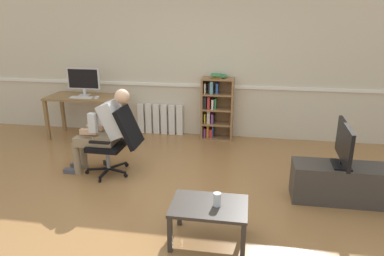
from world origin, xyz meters
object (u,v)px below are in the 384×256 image
object	(u,v)px
computer_desk	(85,102)
computer_mouse	(97,97)
bookshelf	(215,108)
office_chair	(117,139)
person_seated	(104,129)
coffee_table	(209,210)
tv_stand	(338,183)
drinking_glass	(217,199)
imac_monitor	(83,80)
tv_screen	(344,144)
radiator	(160,119)
keyboard	(82,97)

from	to	relation	value
computer_desk	computer_mouse	distance (m)	0.33
bookshelf	office_chair	xyz separation A→B (m)	(-1.18, -1.69, -0.04)
person_seated	coffee_table	world-z (taller)	person_seated
person_seated	tv_stand	size ratio (longest dim) A/B	1.12
office_chair	drinking_glass	world-z (taller)	office_chair
computer_mouse	coffee_table	bearing A→B (deg)	-48.97
imac_monitor	tv_screen	size ratio (longest dim) A/B	0.77
tv_screen	bookshelf	bearing A→B (deg)	43.48
imac_monitor	office_chair	bearing A→B (deg)	-52.21
computer_mouse	tv_screen	world-z (taller)	tv_screen
tv_screen	person_seated	bearing A→B (deg)	87.63
computer_desk	computer_mouse	world-z (taller)	computer_mouse
imac_monitor	office_chair	xyz separation A→B (m)	(1.15, -1.48, -0.51)
computer_desk	radiator	world-z (taller)	computer_desk
imac_monitor	tv_stand	bearing A→B (deg)	-23.55
computer_mouse	bookshelf	world-z (taller)	bookshelf
keyboard	person_seated	distance (m)	1.57
bookshelf	drinking_glass	world-z (taller)	bookshelf
tv_stand	bookshelf	bearing A→B (deg)	130.73
office_chair	tv_screen	world-z (taller)	office_chair
computer_mouse	radiator	xyz separation A→B (m)	(0.98, 0.51, -0.49)
computer_mouse	keyboard	bearing A→B (deg)	-175.76
keyboard	computer_desk	bearing A→B (deg)	94.66
tv_screen	drinking_glass	world-z (taller)	tv_screen
tv_stand	drinking_glass	distance (m)	1.74
computer_mouse	coffee_table	distance (m)	3.48
bookshelf	drinking_glass	bearing A→B (deg)	-83.80
office_chair	coffee_table	distance (m)	1.95
computer_mouse	radiator	distance (m)	1.21
keyboard	coffee_table	xyz separation A→B (m)	(2.54, -2.59, -0.42)
bookshelf	coffee_table	distance (m)	3.03
computer_mouse	tv_stand	bearing A→B (deg)	-22.76
person_seated	coffee_table	xyz separation A→B (m)	(1.61, -1.32, -0.30)
coffee_table	radiator	bearing A→B (deg)	112.37
office_chair	person_seated	xyz separation A→B (m)	(-0.18, 0.00, 0.13)
computer_desk	drinking_glass	world-z (taller)	computer_desk
drinking_glass	office_chair	bearing A→B (deg)	138.69
imac_monitor	drinking_glass	size ratio (longest dim) A/B	4.48
imac_monitor	drinking_glass	world-z (taller)	imac_monitor
keyboard	tv_stand	distance (m)	4.29
keyboard	computer_mouse	xyz separation A→B (m)	(0.27, 0.02, 0.01)
computer_desk	person_seated	world-z (taller)	person_seated
computer_mouse	bookshelf	distance (m)	2.07
person_seated	tv_screen	xyz separation A→B (m)	(3.05, -0.27, 0.07)
computer_desk	tv_stand	world-z (taller)	computer_desk
imac_monitor	bookshelf	world-z (taller)	imac_monitor
radiator	coffee_table	size ratio (longest dim) A/B	1.15
imac_monitor	tv_screen	xyz separation A→B (m)	(4.02, -1.75, -0.32)
computer_mouse	coffee_table	world-z (taller)	computer_mouse
imac_monitor	tv_screen	world-z (taller)	imac_monitor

